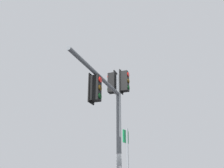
# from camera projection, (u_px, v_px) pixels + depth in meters

# --- Properties ---
(signal_mast_assembly) EXTENTS (4.58, 0.97, 6.06)m
(signal_mast_assembly) POSITION_uv_depth(u_px,v_px,m) (113.00, 105.00, 10.50)
(signal_mast_assembly) COLOR slate
(signal_mast_assembly) RESTS_ON ground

